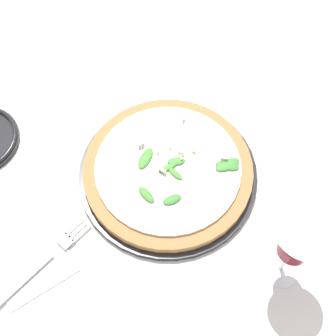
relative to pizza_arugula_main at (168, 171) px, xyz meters
name	(u,v)px	position (x,y,z in m)	size (l,w,h in m)	color
ground_plane	(181,158)	(0.04, 0.02, -0.02)	(6.00, 6.00, 0.00)	silver
pizza_arugula_main	(168,171)	(0.00, 0.00, 0.00)	(0.33, 0.33, 0.05)	black
wine_glass	(298,243)	(0.09, -0.24, 0.11)	(0.09, 0.09, 0.17)	white
napkin	(35,270)	(-0.28, -0.06, -0.01)	(0.13, 0.09, 0.01)	silver
fork	(38,266)	(-0.27, -0.06, -0.01)	(0.21, 0.09, 0.00)	silver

